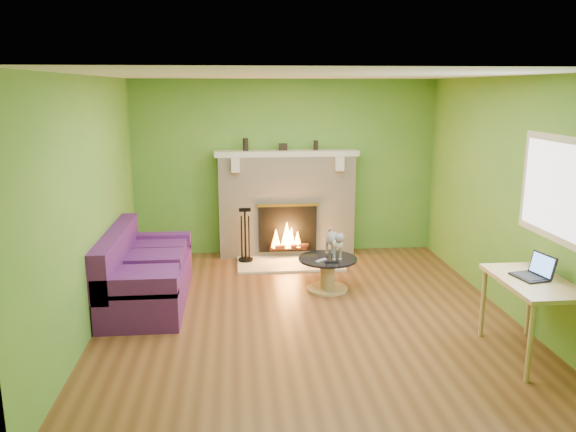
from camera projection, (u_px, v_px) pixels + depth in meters
name	position (u px, v px, depth m)	size (l,w,h in m)	color
floor	(306.00, 314.00, 6.29)	(5.00, 5.00, 0.00)	brown
ceiling	(308.00, 75.00, 5.71)	(5.00, 5.00, 0.00)	white
wall_back	(286.00, 168.00, 8.43)	(5.00, 5.00, 0.00)	#4A8F2E
wall_front	(357.00, 277.00, 3.57)	(5.00, 5.00, 0.00)	#4A8F2E
wall_left	(91.00, 204.00, 5.79)	(5.00, 5.00, 0.00)	#4A8F2E
wall_right	(508.00, 196.00, 6.21)	(5.00, 5.00, 0.00)	#4A8F2E
window_frame	(555.00, 188.00, 5.28)	(1.20, 1.20, 0.00)	silver
window_pane	(554.00, 188.00, 5.28)	(1.06, 1.06, 0.00)	white
fireplace	(287.00, 204.00, 8.36)	(2.10, 0.46, 1.58)	beige
hearth	(290.00, 263.00, 8.03)	(1.50, 0.75, 0.03)	beige
mantel	(287.00, 153.00, 8.17)	(2.10, 0.28, 0.08)	beige
sofa	(143.00, 274.00, 6.60)	(0.88, 1.92, 0.86)	#49185B
coffee_table	(327.00, 271.00, 6.99)	(0.73, 0.73, 0.41)	tan
desk	(533.00, 289.00, 5.16)	(0.59, 1.03, 0.76)	tan
cat	(334.00, 242.00, 6.96)	(0.22, 0.60, 0.37)	slate
remote_silver	(321.00, 260.00, 6.82)	(0.17, 0.04, 0.02)	#969699
remote_black	(332.00, 262.00, 6.78)	(0.16, 0.04, 0.02)	black
laptop	(530.00, 266.00, 5.16)	(0.27, 0.31, 0.23)	black
fire_tools	(245.00, 234.00, 8.03)	(0.21, 0.21, 0.78)	black
mantel_vase_left	(245.00, 144.00, 8.12)	(0.08, 0.08, 0.18)	black
mantel_vase_right	(316.00, 145.00, 8.22)	(0.07, 0.07, 0.14)	black
mantel_box	(283.00, 147.00, 8.18)	(0.12, 0.08, 0.10)	black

